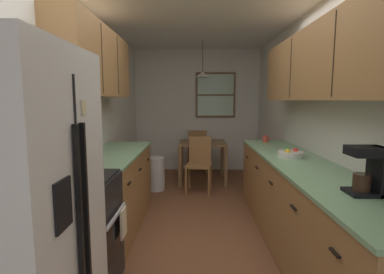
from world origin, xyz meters
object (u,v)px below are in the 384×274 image
Objects in this scene: dining_table at (202,149)px; dining_chair_near at (199,161)px; storage_canister at (95,153)px; refrigerator at (12,226)px; mug_by_coffeemaker at (265,139)px; coffee_maker at (371,169)px; microwave_over_range at (48,73)px; table_serving_bowl at (207,140)px; stove_range at (73,235)px; dining_chair_far at (197,149)px; fruit_bowl at (290,154)px; trash_bin at (156,174)px.

dining_table is 0.94× the size of dining_chair_near.
dining_table is 2.84m from storage_canister.
mug_by_coffeemaker is at bearing 55.42° from refrigerator.
storage_canister reaches higher than dining_table.
microwave_over_range is at bearing 172.21° from coffee_maker.
microwave_over_range reaches higher than dining_table.
dining_table is at bearing -166.33° from table_serving_bowl.
stove_range is 6.10× the size of table_serving_bowl.
table_serving_bowl reaches higher than dining_table.
dining_chair_far is at bearing 75.24° from stove_range.
table_serving_bowl is (-0.79, 1.17, -0.18)m from mug_by_coffeemaker.
refrigerator is 4.12m from table_serving_bowl.
microwave_over_range is at bearing -111.77° from table_serving_bowl.
mug_by_coffeemaker reaches higher than fruit_bowl.
fruit_bowl is at bearing -68.60° from dining_table.
fruit_bowl is at bearing -89.76° from mug_by_coffeemaker.
microwave_over_range reaches higher than table_serving_bowl.
storage_canister is (-1.09, -2.60, 0.39)m from dining_table.
table_serving_bowl is at bearing 13.67° from dining_table.
stove_range is 1.98× the size of trash_bin.
mug_by_coffeemaker is at bearing 36.42° from storage_canister.
stove_range is 3.42m from table_serving_bowl.
dining_table reaches higher than trash_bin.
refrigerator is 0.86m from stove_range.
refrigerator is 5.67× the size of coffee_maker.
microwave_over_range is 2.99m from mug_by_coffeemaker.
dining_table is 3.64m from coffee_maker.
stove_range is 3.36m from dining_table.
refrigerator is 3.47m from trash_bin.
dining_table is at bearing 127.20° from mug_by_coffeemaker.
coffee_maker is 3.63m from table_serving_bowl.
dining_chair_near is 1.18m from mug_by_coffeemaker.
dining_table is 0.61m from dining_chair_near.
mug_by_coffeemaker is at bearing 90.24° from fruit_bowl.
microwave_over_range reaches higher than dining_chair_far.
stove_range is at bearing -133.88° from mug_by_coffeemaker.
refrigerator is 1.60× the size of stove_range.
trash_bin is (0.26, 3.40, -0.60)m from refrigerator.
stove_range is at bearing -0.03° from microwave_over_range.
dining_chair_far is at bearing 58.16° from trash_bin.
refrigerator is 6.65× the size of fruit_bowl.
refrigerator reaches higher than dining_chair_far.
dining_chair_near is at bearing -103.61° from table_serving_bowl.
trash_bin is (-0.79, -0.53, -0.33)m from dining_table.
dining_chair_near is at bearing 119.85° from fruit_bowl.
dining_chair_near is 8.09× the size of mug_by_coffeemaker.
storage_canister is (-0.30, -2.06, 0.73)m from trash_bin.
trash_bin is 2.09× the size of fruit_bowl.
mug_by_coffeemaker is 0.42× the size of fruit_bowl.
storage_canister reaches higher than mug_by_coffeemaker.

